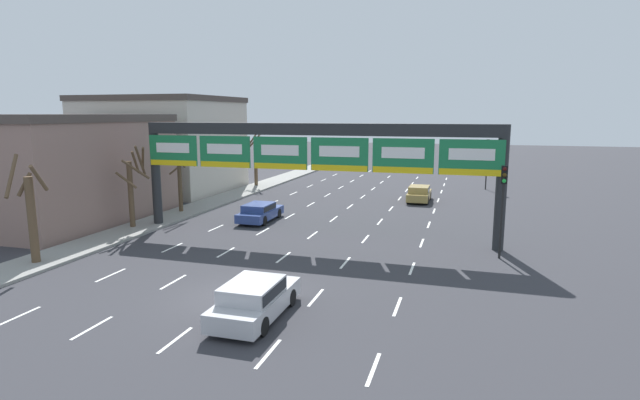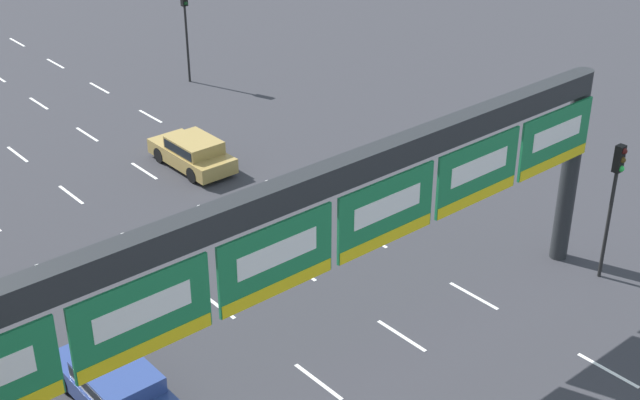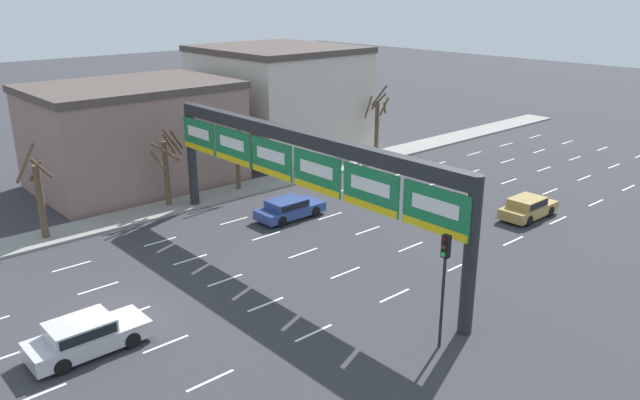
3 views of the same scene
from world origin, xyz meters
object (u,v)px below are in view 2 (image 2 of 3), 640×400
at_px(car_blue, 115,384).
at_px(traffic_light_mid_block, 185,16).
at_px(sign_gantry, 327,221).
at_px(car_gold, 193,152).
at_px(traffic_light_near_gantry, 615,185).

bearing_deg(car_blue, traffic_light_mid_block, 52.36).
xyz_separation_m(sign_gantry, traffic_light_mid_block, (10.66, 23.14, -1.83)).
distance_m(car_blue, traffic_light_mid_block, 25.35).
xyz_separation_m(sign_gantry, car_gold, (5.07, 14.31, -4.60)).
height_order(sign_gantry, car_gold, sign_gantry).
xyz_separation_m(car_gold, traffic_light_mid_block, (5.59, 8.83, 2.76)).
bearing_deg(car_gold, car_blue, -131.35).
bearing_deg(sign_gantry, traffic_light_mid_block, 65.26).
distance_m(car_blue, traffic_light_near_gantry, 16.39).
relative_size(traffic_light_near_gantry, traffic_light_mid_block, 0.98).
relative_size(sign_gantry, traffic_light_mid_block, 4.49).
xyz_separation_m(car_blue, traffic_light_mid_block, (15.38, 19.95, 2.80)).
bearing_deg(sign_gantry, traffic_light_near_gantry, -8.58).
height_order(car_blue, traffic_light_near_gantry, traffic_light_near_gantry).
bearing_deg(car_blue, car_gold, 48.65).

